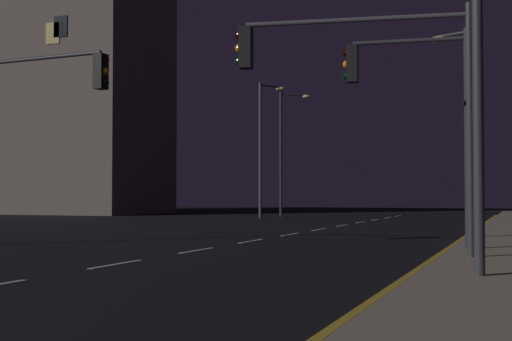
% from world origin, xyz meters
% --- Properties ---
extents(ground_plane, '(112.00, 112.00, 0.00)m').
position_xyz_m(ground_plane, '(0.00, 17.50, 0.00)').
color(ground_plane, black).
rests_on(ground_plane, ground).
extents(sidewalk_right, '(2.13, 77.00, 0.14)m').
position_xyz_m(sidewalk_right, '(7.40, 17.50, 0.07)').
color(sidewalk_right, gray).
rests_on(sidewalk_right, ground).
extents(lane_markings_center, '(0.14, 50.00, 0.01)m').
position_xyz_m(lane_markings_center, '(0.00, 21.00, 0.01)').
color(lane_markings_center, silver).
rests_on(lane_markings_center, ground).
extents(lane_edge_line, '(0.14, 53.00, 0.01)m').
position_xyz_m(lane_edge_line, '(6.09, 22.50, 0.01)').
color(lane_edge_line, gold).
rests_on(lane_edge_line, ground).
extents(traffic_light_far_right, '(3.15, 0.55, 5.47)m').
position_xyz_m(traffic_light_far_right, '(5.46, 14.13, 3.95)').
color(traffic_light_far_right, '#2D3033').
rests_on(traffic_light_far_right, sidewalk_right).
extents(traffic_light_far_left, '(4.58, 0.59, 5.54)m').
position_xyz_m(traffic_light_far_left, '(-4.86, 12.53, 3.93)').
color(traffic_light_far_left, '#4C4C51').
rests_on(traffic_light_far_left, ground).
extents(traffic_light_overhead_east, '(5.22, 1.00, 5.47)m').
position_xyz_m(traffic_light_overhead_east, '(4.74, 11.48, 4.06)').
color(traffic_light_overhead_east, '#38383D').
rests_on(traffic_light_overhead_east, sidewalk_right).
extents(street_lamp_far_end, '(1.83, 1.19, 8.18)m').
position_xyz_m(street_lamp_far_end, '(-6.73, 41.00, 4.86)').
color(street_lamp_far_end, '#2D3033').
rests_on(street_lamp_far_end, ground).
extents(street_lamp_median, '(1.71, 0.85, 6.72)m').
position_xyz_m(street_lamp_median, '(6.49, 19.80, 4.21)').
color(street_lamp_median, '#38383D').
rests_on(street_lamp_median, sidewalk_right).
extents(street_lamp_corner, '(1.22, 1.63, 8.34)m').
position_xyz_m(street_lamp_corner, '(-7.06, 37.74, 4.93)').
color(street_lamp_corner, '#4C4C51').
rests_on(street_lamp_corner, ground).
extents(building_distant, '(19.66, 9.65, 18.68)m').
position_xyz_m(building_distant, '(-27.84, 42.86, 9.34)').
color(building_distant, '#6B6056').
rests_on(building_distant, ground).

